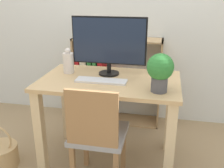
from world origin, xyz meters
name	(u,v)px	position (x,y,z in m)	size (l,w,h in m)	color
ground_plane	(110,160)	(0.00, 0.00, 0.00)	(10.00, 10.00, 0.00)	#997F5B
wall_back	(128,4)	(0.00, 0.95, 1.30)	(8.00, 0.05, 2.60)	silver
desk	(110,98)	(0.00, 0.00, 0.61)	(1.12, 0.68, 0.77)	tan
monitor	(109,42)	(-0.03, 0.13, 1.04)	(0.62, 0.17, 0.48)	black
keyboard	(101,81)	(-0.05, -0.07, 0.78)	(0.40, 0.12, 0.02)	silver
vase	(68,62)	(-0.38, 0.10, 0.87)	(0.09, 0.09, 0.22)	silver
potted_plant	(160,70)	(0.40, -0.19, 0.93)	(0.19, 0.19, 0.27)	#4C4C51
chair	(97,133)	(-0.02, -0.33, 0.46)	(0.40, 0.40, 0.85)	gray
bookshelf	(101,79)	(-0.27, 0.77, 0.49)	(0.96, 0.28, 0.96)	tan
basket	(1,155)	(-0.91, -0.26, 0.10)	(0.29, 0.29, 0.38)	tan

